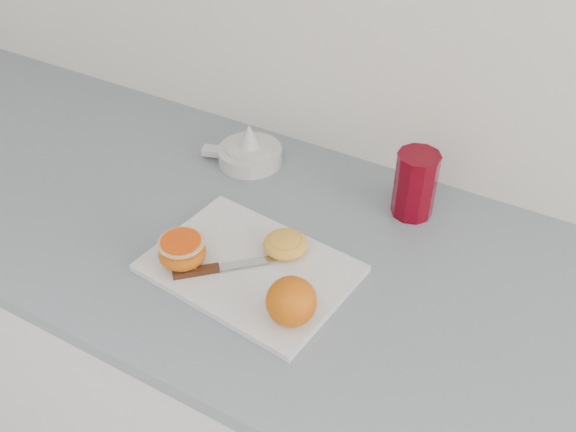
{
  "coord_description": "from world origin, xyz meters",
  "views": [
    {
      "loc": [
        0.25,
        1.0,
        1.61
      ],
      "look_at": [
        -0.15,
        1.7,
        0.96
      ],
      "focal_mm": 40.0,
      "sensor_mm": 36.0,
      "label": 1
    }
  ],
  "objects_px": {
    "cutting_board": "(250,268)",
    "citrus_juicer": "(249,152)",
    "half_orange": "(182,252)",
    "counter": "(307,411)",
    "red_tumbler": "(415,187)"
  },
  "relations": [
    {
      "from": "counter",
      "to": "citrus_juicer",
      "type": "distance_m",
      "value": 0.55
    },
    {
      "from": "cutting_board",
      "to": "red_tumbler",
      "type": "bearing_deg",
      "value": 57.75
    },
    {
      "from": "counter",
      "to": "cutting_board",
      "type": "height_order",
      "value": "cutting_board"
    },
    {
      "from": "counter",
      "to": "cutting_board",
      "type": "distance_m",
      "value": 0.46
    },
    {
      "from": "half_orange",
      "to": "citrus_juicer",
      "type": "relative_size",
      "value": 0.48
    },
    {
      "from": "cutting_board",
      "to": "half_orange",
      "type": "xyz_separation_m",
      "value": [
        -0.1,
        -0.05,
        0.03
      ]
    },
    {
      "from": "counter",
      "to": "citrus_juicer",
      "type": "xyz_separation_m",
      "value": [
        -0.24,
        0.18,
        0.47
      ]
    },
    {
      "from": "cutting_board",
      "to": "citrus_juicer",
      "type": "bearing_deg",
      "value": 122.36
    },
    {
      "from": "counter",
      "to": "cutting_board",
      "type": "relative_size",
      "value": 7.59
    },
    {
      "from": "half_orange",
      "to": "red_tumbler",
      "type": "xyz_separation_m",
      "value": [
        0.27,
        0.32,
        0.02
      ]
    },
    {
      "from": "cutting_board",
      "to": "citrus_juicer",
      "type": "distance_m",
      "value": 0.31
    },
    {
      "from": "cutting_board",
      "to": "citrus_juicer",
      "type": "relative_size",
      "value": 1.99
    },
    {
      "from": "counter",
      "to": "half_orange",
      "type": "bearing_deg",
      "value": -142.79
    },
    {
      "from": "citrus_juicer",
      "to": "counter",
      "type": "bearing_deg",
      "value": -37.47
    },
    {
      "from": "citrus_juicer",
      "to": "red_tumbler",
      "type": "xyz_separation_m",
      "value": [
        0.34,
        0.01,
        0.03
      ]
    }
  ]
}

